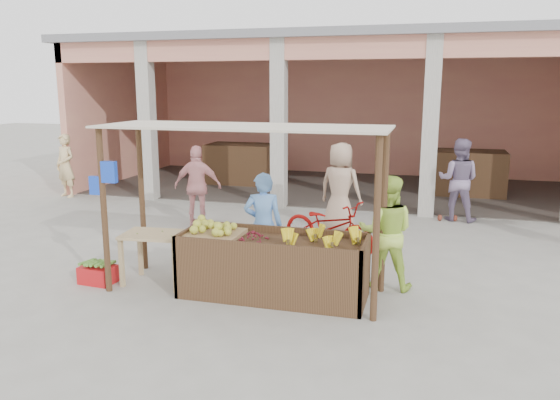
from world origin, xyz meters
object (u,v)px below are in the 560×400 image
(fruit_stall, at_px, (273,269))
(vendor_blue, at_px, (263,222))
(vendor_green, at_px, (386,229))
(red_crate, at_px, (98,274))
(motorcycle, at_px, (329,226))
(side_table, at_px, (156,242))

(fruit_stall, xyz_separation_m, vendor_blue, (-0.38, 0.75, 0.47))
(vendor_green, bearing_deg, red_crate, 11.07)
(red_crate, bearing_deg, fruit_stall, 9.02)
(red_crate, height_order, motorcycle, motorcycle)
(red_crate, distance_m, vendor_blue, 2.61)
(red_crate, bearing_deg, side_table, 19.01)
(fruit_stall, relative_size, red_crate, 5.18)
(fruit_stall, bearing_deg, vendor_blue, 116.76)
(vendor_blue, height_order, vendor_green, vendor_green)
(vendor_blue, relative_size, motorcycle, 0.91)
(fruit_stall, height_order, side_table, fruit_stall)
(vendor_green, relative_size, motorcycle, 0.92)
(side_table, distance_m, vendor_blue, 1.63)
(fruit_stall, bearing_deg, motorcycle, 80.34)
(vendor_blue, xyz_separation_m, motorcycle, (0.75, 1.45, -0.37))
(fruit_stall, xyz_separation_m, vendor_green, (1.48, 0.77, 0.48))
(fruit_stall, xyz_separation_m, side_table, (-1.82, 0.02, 0.24))
(fruit_stall, height_order, red_crate, fruit_stall)
(vendor_blue, bearing_deg, vendor_green, 166.97)
(fruit_stall, xyz_separation_m, red_crate, (-2.69, -0.20, -0.27))
(motorcycle, bearing_deg, vendor_blue, 175.20)
(fruit_stall, relative_size, vendor_green, 1.47)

